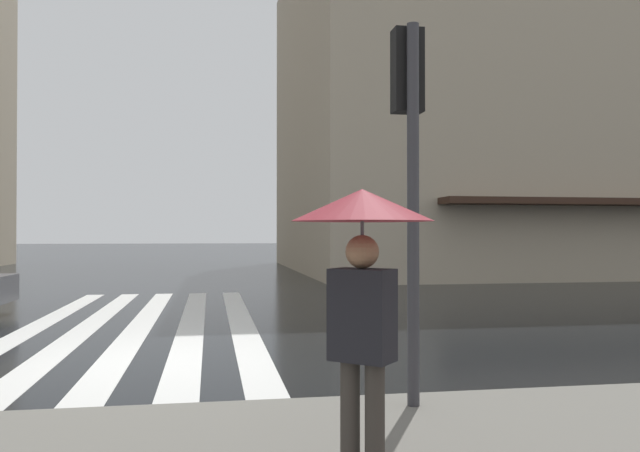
% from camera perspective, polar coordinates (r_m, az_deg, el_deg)
% --- Properties ---
extents(ground_plane, '(220.00, 220.00, 0.00)m').
position_cam_1_polar(ground_plane, '(9.76, -14.50, -11.51)').
color(ground_plane, black).
extents(zebra_crossing, '(13.00, 4.50, 0.01)m').
position_cam_1_polar(zebra_crossing, '(13.74, -15.49, -8.31)').
color(zebra_crossing, silver).
rests_on(zebra_crossing, ground_plane).
extents(haussmann_block_corner, '(19.46, 26.25, 19.96)m').
position_cam_1_polar(haussmann_block_corner, '(36.51, 19.20, 11.93)').
color(haussmann_block_corner, tan).
rests_on(haussmann_block_corner, ground_plane).
extents(traffic_signal_post, '(0.44, 0.30, 3.76)m').
position_cam_1_polar(traffic_signal_post, '(6.58, 7.93, 8.25)').
color(traffic_signal_post, '#333338').
rests_on(traffic_signal_post, sidewalk_pavement).
extents(pedestrian_by_billboard, '(0.94, 0.94, 1.98)m').
position_cam_1_polar(pedestrian_by_billboard, '(4.20, 3.77, -2.32)').
color(pedestrian_by_billboard, black).
rests_on(pedestrian_by_billboard, sidewalk_pavement).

